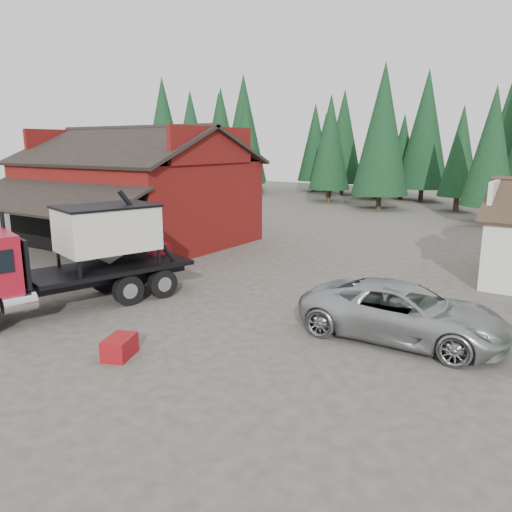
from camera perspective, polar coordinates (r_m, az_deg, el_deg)
The scene contains 9 objects.
ground at distance 18.25m, azimuth -11.72°, elevation -6.99°, with size 120.00×120.00×0.00m, color #454036.
red_barn at distance 32.19m, azimuth -13.40°, elevation 6.31°, with size 12.80×13.63×7.18m.
conifer_backdrop at distance 55.74m, azimuth 20.50°, elevation 5.62°, with size 76.00×16.00×16.00m, color black, non-canonical shape.
near_pine_a at distance 52.73m, azimuth -7.43°, elevation 12.91°, with size 4.40×4.40×11.40m.
near_pine_b at distance 42.49m, azimuth 25.34°, elevation 11.24°, with size 3.96×3.96×10.40m.
near_pine_d at distance 48.85m, azimuth 14.27°, elevation 13.84°, with size 5.28×5.28×13.40m.
feed_truck at distance 19.77m, azimuth -20.91°, elevation 0.11°, with size 5.30×10.00×4.37m.
silver_car at distance 16.46m, azimuth 16.51°, elevation -6.17°, with size 2.94×6.38×1.77m, color #A1A5A9.
equip_box at distance 15.23m, azimuth -15.32°, elevation -10.00°, with size 0.70×1.10×0.60m, color maroon.
Camera 1 is at (12.33, -12.02, 6.05)m, focal length 35.00 mm.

